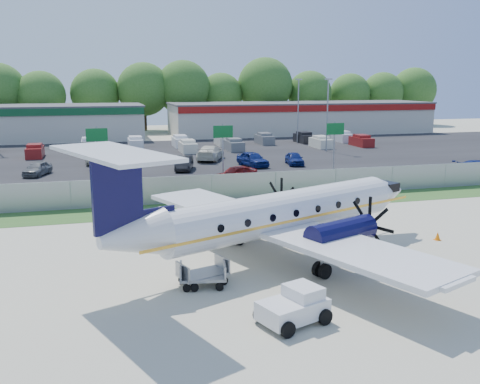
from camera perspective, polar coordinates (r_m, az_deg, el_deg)
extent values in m
plane|color=#B7B29B|center=(26.81, 3.39, -7.35)|extent=(170.00, 170.00, 0.00)
cube|color=#2D561E|center=(37.92, -2.38, -1.61)|extent=(170.00, 4.00, 0.02)
cube|color=black|center=(44.62, -4.38, 0.41)|extent=(170.00, 8.00, 0.02)
cube|color=black|center=(65.09, -7.89, 3.91)|extent=(170.00, 32.00, 0.02)
cube|color=gray|center=(39.62, -3.04, 0.43)|extent=(120.00, 0.02, 1.90)
cube|color=gray|center=(39.44, -3.05, 1.83)|extent=(120.00, 0.06, 0.06)
cube|color=gray|center=(39.82, -3.02, -0.91)|extent=(120.00, 0.06, 0.06)
cube|color=beige|center=(92.73, 6.50, 7.81)|extent=(44.00, 12.00, 5.00)
cube|color=#474749|center=(92.59, 6.54, 9.42)|extent=(44.40, 12.40, 0.24)
cube|color=maroon|center=(86.98, 8.03, 8.83)|extent=(44.00, 0.20, 1.00)
cylinder|color=gray|center=(47.40, -14.92, 3.76)|extent=(0.14, 0.14, 5.00)
cube|color=#0C5923|center=(47.05, -15.03, 5.91)|extent=(1.80, 0.08, 1.10)
cylinder|color=gray|center=(48.69, -1.85, 4.36)|extent=(0.14, 0.14, 5.00)
cube|color=#0C5923|center=(48.35, -1.82, 6.45)|extent=(1.80, 0.08, 1.10)
cylinder|color=gray|center=(52.32, 10.00, 4.70)|extent=(0.14, 0.14, 5.00)
cube|color=#0C5923|center=(52.00, 10.14, 6.65)|extent=(1.80, 0.08, 1.10)
cylinder|color=gray|center=(68.21, 9.29, 8.02)|extent=(0.18, 0.18, 9.00)
cube|color=gray|center=(68.08, 9.42, 11.80)|extent=(0.90, 0.35, 0.18)
cylinder|color=gray|center=(77.41, 6.21, 8.53)|extent=(0.18, 0.18, 9.00)
cube|color=gray|center=(77.29, 6.29, 11.86)|extent=(0.90, 0.35, 0.18)
cylinder|color=silver|center=(26.74, 4.76, -2.15)|extent=(13.50, 7.10, 2.09)
cone|color=silver|center=(32.58, 15.37, -0.01)|extent=(3.02, 2.84, 2.09)
cone|color=silver|center=(22.17, -11.42, -4.68)|extent=(3.43, 3.01, 2.09)
cube|color=black|center=(32.34, 15.17, 0.61)|extent=(1.45, 1.70, 0.49)
cube|color=silver|center=(26.54, 3.85, -3.59)|extent=(10.54, 19.23, 0.24)
cylinder|color=black|center=(25.14, 10.74, -4.26)|extent=(3.91, 2.53, 1.21)
cylinder|color=black|center=(29.61, 1.57, -1.61)|extent=(3.91, 2.53, 1.21)
cube|color=black|center=(21.50, -12.94, -0.13)|extent=(2.01, 0.97, 3.19)
cube|color=silver|center=(21.19, -13.41, 4.05)|extent=(5.01, 7.30, 0.15)
cylinder|color=gray|center=(31.15, 12.55, -3.51)|extent=(0.13, 0.13, 1.43)
cylinder|color=black|center=(31.26, 12.52, -4.23)|extent=(0.64, 0.41, 0.62)
cylinder|color=black|center=(24.77, 8.71, -8.25)|extent=(0.82, 0.67, 0.70)
cylinder|color=black|center=(29.30, -0.30, -4.94)|extent=(0.82, 0.67, 0.70)
cube|color=silver|center=(20.19, 5.64, -12.33)|extent=(2.84, 2.24, 0.69)
cube|color=silver|center=(20.28, 6.76, -10.57)|extent=(1.46, 1.58, 0.50)
cube|color=black|center=(20.55, 7.70, -10.23)|extent=(0.54, 1.09, 0.40)
cylinder|color=black|center=(19.24, 5.08, -14.41)|extent=(0.63, 0.41, 0.60)
cylinder|color=black|center=(20.32, 2.21, -12.88)|extent=(0.63, 0.41, 0.60)
cylinder|color=black|center=(20.33, 9.05, -13.02)|extent=(0.63, 0.41, 0.60)
cylinder|color=black|center=(21.36, 6.11, -11.67)|extent=(0.63, 0.41, 0.60)
cube|color=gray|center=(23.48, -3.98, -9.02)|extent=(2.17, 1.53, 0.12)
cube|color=gray|center=(23.38, -6.33, -8.38)|extent=(0.29, 1.19, 0.60)
cube|color=gray|center=(23.41, -1.65, -8.29)|extent=(0.29, 1.19, 0.60)
cylinder|color=black|center=(23.07, -5.70, -10.16)|extent=(0.37, 0.18, 0.36)
cylinder|color=black|center=(24.09, -5.67, -9.19)|extent=(0.37, 0.18, 0.36)
cylinder|color=black|center=(23.09, -2.19, -10.09)|extent=(0.37, 0.18, 0.36)
cylinder|color=black|center=(24.10, -2.32, -9.12)|extent=(0.37, 0.18, 0.36)
cube|color=gray|center=(23.75, -3.97, -8.73)|extent=(2.35, 1.81, 0.12)
cube|color=gray|center=(23.22, -6.14, -8.44)|extent=(0.45, 1.21, 0.62)
cube|color=gray|center=(24.10, -1.91, -7.61)|extent=(0.45, 1.21, 0.62)
cylinder|color=black|center=(23.06, -4.87, -10.13)|extent=(0.39, 0.23, 0.37)
cylinder|color=black|center=(24.01, -6.17, -9.25)|extent=(0.39, 0.23, 0.37)
cylinder|color=black|center=(23.72, -1.73, -9.45)|extent=(0.39, 0.23, 0.37)
cylinder|color=black|center=(24.65, -3.11, -8.63)|extent=(0.39, 0.23, 0.37)
cone|color=orange|center=(32.08, 20.33, -4.41)|extent=(0.32, 0.32, 0.48)
cube|color=orange|center=(32.14, 20.30, -4.80)|extent=(0.34, 0.34, 0.03)
cone|color=orange|center=(34.06, -8.66, -2.82)|extent=(0.37, 0.37, 0.55)
cube|color=orange|center=(34.12, -8.65, -3.24)|extent=(0.39, 0.39, 0.03)
imported|color=maroon|center=(47.61, -0.46, 1.14)|extent=(4.46, 3.13, 1.41)
imported|color=#595B5E|center=(54.04, -20.75, 1.65)|extent=(2.80, 4.23, 1.34)
imported|color=#595B5E|center=(53.71, -14.36, 1.99)|extent=(2.60, 4.85, 1.30)
imported|color=black|center=(53.89, -5.96, 2.33)|extent=(2.57, 4.58, 1.43)
imported|color=navy|center=(56.06, 1.36, 2.75)|extent=(2.83, 4.82, 1.54)
imported|color=navy|center=(57.35, 5.81, 2.90)|extent=(2.23, 4.15, 1.34)
imported|color=beige|center=(60.22, -14.47, 3.01)|extent=(3.67, 6.09, 1.58)
imported|color=beige|center=(60.55, -3.18, 3.41)|extent=(4.50, 6.23, 1.68)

